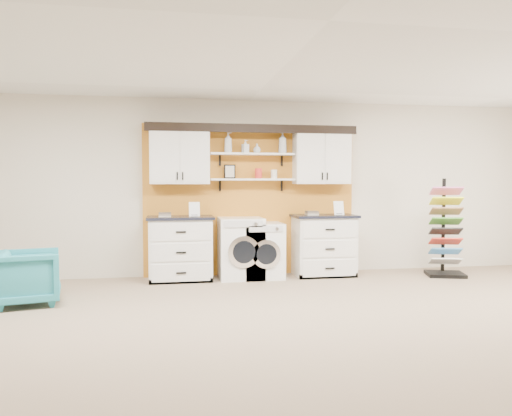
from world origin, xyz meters
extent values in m
plane|color=gray|center=(0.00, 0.00, 0.00)|extent=(10.00, 10.00, 0.00)
plane|color=white|center=(0.00, 0.00, 2.80)|extent=(10.00, 10.00, 0.00)
plane|color=beige|center=(0.00, 4.00, 1.40)|extent=(10.00, 0.00, 10.00)
cube|color=#BF7520|center=(0.00, 3.96, 1.20)|extent=(3.40, 0.07, 2.40)
cube|color=white|center=(-1.13, 3.80, 1.88)|extent=(0.90, 0.34, 0.84)
cube|color=white|center=(-1.35, 3.62, 1.88)|extent=(0.42, 0.01, 0.78)
cube|color=white|center=(-0.91, 3.62, 1.88)|extent=(0.42, 0.01, 0.78)
cube|color=white|center=(1.13, 3.80, 1.88)|extent=(0.90, 0.34, 0.84)
cube|color=white|center=(0.91, 3.62, 1.88)|extent=(0.42, 0.01, 0.78)
cube|color=white|center=(1.35, 3.62, 1.88)|extent=(0.42, 0.01, 0.78)
cube|color=white|center=(0.00, 3.80, 1.53)|extent=(1.32, 0.28, 0.03)
cube|color=white|center=(0.00, 3.80, 1.93)|extent=(1.32, 0.28, 0.03)
cube|color=black|center=(0.00, 3.82, 2.33)|extent=(3.30, 0.40, 0.10)
cube|color=black|center=(0.00, 3.63, 2.27)|extent=(3.30, 0.04, 0.04)
cube|color=black|center=(-0.35, 3.85, 1.66)|extent=(0.18, 0.02, 0.22)
cube|color=beige|center=(-0.35, 3.84, 1.66)|extent=(0.14, 0.01, 0.18)
cylinder|color=red|center=(0.10, 3.80, 1.62)|extent=(0.11, 0.11, 0.16)
cylinder|color=silver|center=(0.35, 3.80, 1.61)|extent=(0.10, 0.10, 0.14)
cube|color=white|center=(-1.13, 3.65, 0.47)|extent=(0.93, 0.60, 0.93)
cube|color=black|center=(-1.13, 3.38, 0.04)|extent=(0.93, 0.06, 0.07)
cube|color=black|center=(-1.13, 3.65, 0.95)|extent=(0.99, 0.66, 0.04)
cube|color=white|center=(-1.13, 3.34, 0.77)|extent=(0.85, 0.02, 0.26)
cube|color=white|center=(-1.13, 3.34, 0.47)|extent=(0.85, 0.02, 0.26)
cube|color=white|center=(-1.13, 3.34, 0.17)|extent=(0.85, 0.02, 0.26)
cube|color=white|center=(1.13, 3.65, 0.46)|extent=(0.93, 0.60, 0.93)
cube|color=black|center=(1.13, 3.38, 0.04)|extent=(0.93, 0.06, 0.07)
cube|color=black|center=(1.13, 3.65, 0.95)|extent=(0.99, 0.66, 0.04)
cube|color=white|center=(1.13, 3.34, 0.76)|extent=(0.85, 0.02, 0.26)
cube|color=white|center=(1.13, 3.34, 0.46)|extent=(0.85, 0.02, 0.26)
cube|color=white|center=(1.13, 3.34, 0.17)|extent=(0.85, 0.02, 0.26)
cube|color=white|center=(-0.21, 3.65, 0.47)|extent=(0.67, 0.66, 0.94)
cube|color=silver|center=(-0.21, 3.31, 0.87)|extent=(0.57, 0.02, 0.10)
cylinder|color=silver|center=(-0.21, 3.31, 0.45)|extent=(0.47, 0.05, 0.47)
cylinder|color=black|center=(-0.21, 3.29, 0.45)|extent=(0.34, 0.03, 0.34)
cube|color=white|center=(0.13, 3.65, 0.43)|extent=(0.61, 0.66, 0.86)
cube|color=silver|center=(0.13, 3.31, 0.79)|extent=(0.52, 0.02, 0.09)
cylinder|color=silver|center=(0.13, 3.31, 0.41)|extent=(0.43, 0.05, 0.43)
cylinder|color=black|center=(0.13, 3.29, 0.41)|extent=(0.31, 0.03, 0.31)
cube|color=black|center=(3.01, 3.25, 0.03)|extent=(0.67, 0.61, 0.06)
cube|color=black|center=(3.06, 3.42, 0.80)|extent=(0.06, 0.06, 1.50)
cube|color=white|center=(3.02, 3.27, 0.23)|extent=(0.52, 0.39, 0.14)
cube|color=#367ABF|center=(3.02, 3.27, 0.39)|extent=(0.52, 0.39, 0.14)
cube|color=red|center=(3.02, 3.27, 0.55)|extent=(0.52, 0.39, 0.14)
cube|color=black|center=(3.02, 3.27, 0.71)|extent=(0.52, 0.39, 0.14)
cube|color=#439328|center=(3.02, 3.27, 0.87)|extent=(0.52, 0.39, 0.14)
cube|color=#90613C|center=(3.02, 3.27, 1.03)|extent=(0.52, 0.39, 0.14)
cube|color=#EAFF1A|center=(3.02, 3.27, 1.19)|extent=(0.52, 0.39, 0.14)
cube|color=pink|center=(3.02, 3.27, 1.35)|extent=(0.52, 0.39, 0.14)
imported|color=teal|center=(-2.99, 2.45, 0.33)|extent=(0.86, 0.85, 0.66)
imported|color=silver|center=(-0.38, 3.80, 2.10)|extent=(0.17, 0.17, 0.32)
imported|color=silver|center=(-0.11, 3.80, 2.05)|extent=(0.12, 0.12, 0.20)
imported|color=silver|center=(0.08, 3.80, 2.02)|extent=(0.16, 0.16, 0.15)
imported|color=silver|center=(0.49, 3.80, 2.11)|extent=(0.16, 0.16, 0.34)
camera|label=1|loc=(-1.30, -3.95, 1.49)|focal=35.00mm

